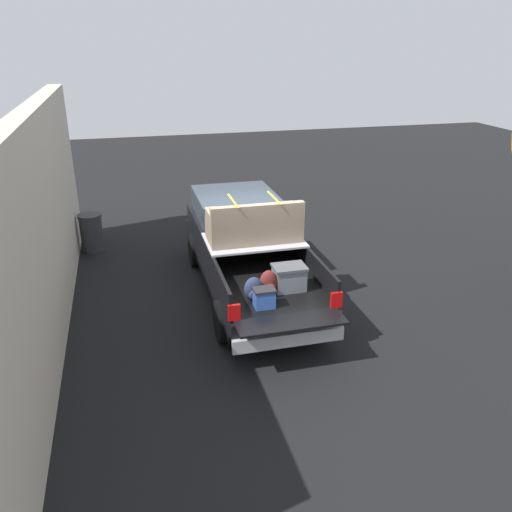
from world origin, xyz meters
TOP-DOWN VIEW (x-y plane):
  - ground_plane at (0.00, 0.00)m, footprint 40.00×40.00m
  - pickup_truck at (0.36, -0.00)m, footprint 6.05×2.06m
  - building_facade at (-0.79, 3.86)m, footprint 11.12×0.36m
  - trash_can at (3.34, 3.34)m, footprint 0.60×0.60m

SIDE VIEW (x-z plane):
  - ground_plane at x=0.00m, z-range 0.00..0.00m
  - trash_can at x=3.34m, z-range 0.01..0.99m
  - pickup_truck at x=0.36m, z-range -0.16..2.06m
  - building_facade at x=-0.79m, z-range 0.00..4.01m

